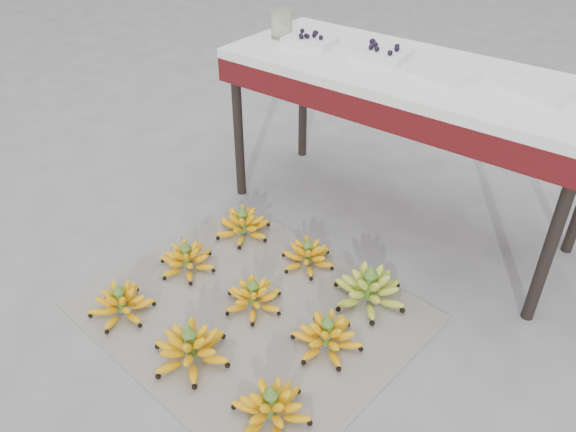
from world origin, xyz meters
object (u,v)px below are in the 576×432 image
Objects in this scene: bunch_mid_right at (327,336)px; tray_far_right at (541,89)px; bunch_mid_left at (187,260)px; bunch_back_left at (243,225)px; newspaper_mat at (251,310)px; bunch_back_center at (308,256)px; bunch_front_right at (271,408)px; vendor_table at (409,87)px; glass_jar at (282,24)px; tray_left at (381,53)px; bunch_back_right at (369,289)px; tray_far_left at (310,41)px; bunch_mid_center at (254,297)px; bunch_front_left at (121,303)px; tray_right at (445,72)px; bunch_front_center at (191,348)px.

bunch_mid_right is 1.27× the size of tray_far_right.
bunch_mid_left is 0.35m from bunch_back_left.
newspaper_mat is 0.38m from bunch_back_center.
vendor_table is at bearing 87.38° from bunch_front_right.
bunch_front_right is at bearing -50.86° from bunch_back_center.
glass_jar is at bearing 127.53° from bunch_back_left.
tray_far_right is at bearing 2.54° from glass_jar.
bunch_back_center is at bearing -86.13° from tray_left.
bunch_mid_left is 2.11× the size of glass_jar.
bunch_back_right is 1.02m from tray_far_right.
bunch_front_right is at bearing -24.79° from bunch_back_left.
tray_left is (-0.38, 0.61, 0.74)m from bunch_back_right.
tray_left reaches higher than tray_far_left.
bunch_mid_right is at bearing -76.32° from vendor_table.
bunch_front_right reaches higher than bunch_mid_center.
bunch_back_left is at bearing 174.13° from bunch_back_right.
bunch_mid_right is at bearing -33.91° from bunch_back_center.
bunch_front_left is 0.36m from bunch_mid_left.
bunch_front_right is 1.47m from tray_right.
bunch_back_right is 1.19× the size of tray_far_right.
bunch_front_right is at bearing -78.72° from vendor_table.
bunch_back_right is at bearing -58.21° from tray_left.
bunch_mid_left is at bearing 64.90° from bunch_front_left.
vendor_table is (0.53, 1.27, 0.64)m from bunch_front_left.
bunch_back_center is at bearing 35.68° from bunch_front_left.
bunch_front_center is 1.48m from tray_right.
bunch_back_right is (0.72, -0.03, 0.01)m from bunch_back_left.
bunch_front_center reaches higher than bunch_mid_right.
tray_left is (-0.16, 0.02, 0.11)m from vendor_table.
bunch_mid_center is at bearing -125.06° from tray_far_right.
vendor_table is 5.81× the size of tray_right.
bunch_front_center is 0.35m from bunch_mid_center.
bunch_front_center is at bearing -96.14° from vendor_table.
tray_far_left reaches higher than bunch_mid_right.
newspaper_mat is 0.34m from bunch_front_center.
glass_jar is (-0.57, 0.54, 0.80)m from bunch_back_center.
tray_right is 0.85m from glass_jar.
tray_far_left is 0.36m from tray_left.
bunch_back_center is (0.01, 0.71, -0.01)m from bunch_front_center.
tray_far_left reaches higher than newspaper_mat.
bunch_mid_right is at bearing 81.38° from bunch_front_right.
newspaper_mat is at bearing 86.83° from bunch_front_center.
bunch_mid_left is at bearing -120.14° from vendor_table.
newspaper_mat is 3.71× the size of bunch_front_left.
tray_right is at bearing 73.71° from bunch_front_center.
bunch_back_center is 1.12m from glass_jar.
bunch_mid_left is at bearing -127.63° from bunch_back_center.
bunch_mid_left is 1.11× the size of tray_left.
bunch_front_left is 1.37× the size of tray_far_left.
bunch_back_right is 2.49× the size of glass_jar.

